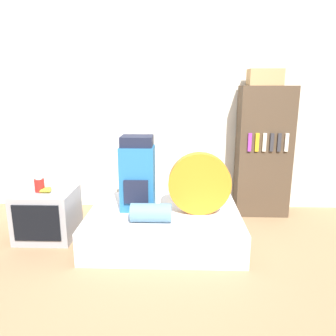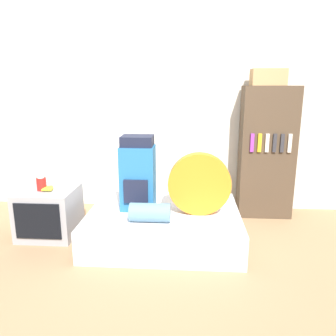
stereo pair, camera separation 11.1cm
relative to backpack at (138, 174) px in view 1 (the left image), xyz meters
name	(u,v)px [view 1 (the left image)]	position (x,y,z in m)	size (l,w,h in m)	color
ground_plane	(153,280)	(0.21, -0.80, -0.69)	(16.00, 16.00, 0.00)	#997551
wall_back	(163,107)	(0.21, 0.96, 0.61)	(8.00, 0.05, 2.60)	silver
bed	(164,225)	(0.27, -0.05, -0.53)	(1.53, 1.18, 0.32)	silver
backpack	(138,174)	(0.00, 0.00, 0.00)	(0.34, 0.31, 0.76)	#23669E
tent_bag	(200,184)	(0.62, -0.11, -0.06)	(0.62, 0.12, 0.62)	orange
sleeping_roll	(151,213)	(0.16, -0.34, -0.28)	(0.38, 0.18, 0.18)	#5B849E
television	(47,214)	(-0.96, -0.03, -0.43)	(0.57, 0.55, 0.51)	#939399
canister	(39,185)	(-1.00, -0.05, -0.11)	(0.10, 0.10, 0.15)	red
banana_bunch	(47,190)	(-0.93, -0.05, -0.16)	(0.13, 0.17, 0.04)	yellow
bookshelf	(263,152)	(1.44, 0.72, 0.10)	(0.63, 0.35, 1.56)	#473828
cardboard_box	(265,77)	(1.39, 0.70, 0.97)	(0.38, 0.24, 0.18)	#A88456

